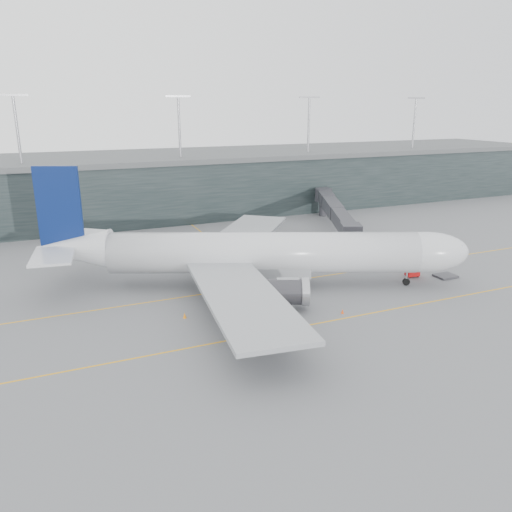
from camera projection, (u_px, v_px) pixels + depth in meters
name	position (u px, v px, depth m)	size (l,w,h in m)	color
ground	(233.00, 280.00, 80.58)	(320.00, 320.00, 0.00)	slate
taxiline_a	(242.00, 288.00, 77.07)	(160.00, 0.25, 0.02)	orange
taxiline_b	(289.00, 329.00, 63.00)	(160.00, 0.25, 0.02)	orange
taxiline_lead_main	(221.00, 246.00, 100.06)	(0.25, 60.00, 0.02)	orange
terminal	(153.00, 184.00, 129.36)	(240.00, 36.00, 29.00)	black
main_aircraft	(261.00, 254.00, 76.69)	(63.67, 58.76, 18.66)	silver
jet_bridge	(321.00, 207.00, 111.91)	(21.48, 43.74, 7.01)	#2D2D32
gse_cart	(412.00, 272.00, 82.08)	(2.25, 1.57, 1.45)	red
baggage_dolly	(445.00, 276.00, 82.04)	(3.33, 2.66, 0.33)	#343338
uld_a	(186.00, 261.00, 87.49)	(2.20, 1.85, 1.84)	#323136
uld_b	(202.00, 255.00, 90.78)	(2.23, 1.94, 1.77)	#323136
uld_c	(212.00, 259.00, 88.90)	(2.18, 1.92, 1.68)	#323136
cone_nose	(426.00, 260.00, 89.63)	(0.50, 0.50, 0.79)	orange
cone_wing_stbd	(342.00, 311.00, 67.61)	(0.40, 0.40, 0.64)	#FC4D0E
cone_wing_port	(246.00, 255.00, 92.93)	(0.42, 0.42, 0.67)	orange
cone_tail	(185.00, 315.00, 66.14)	(0.48, 0.48, 0.76)	orange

